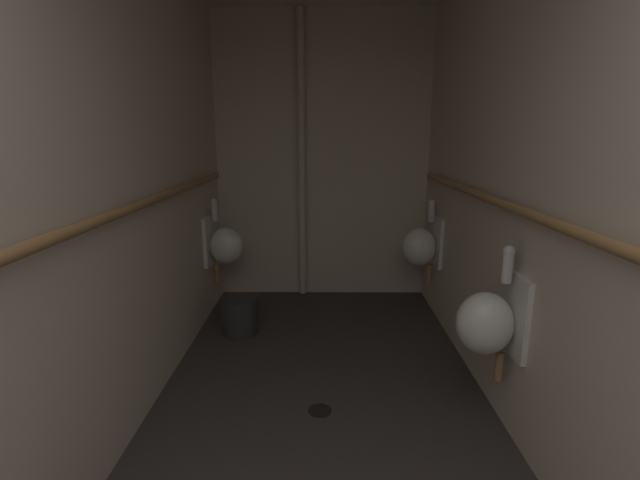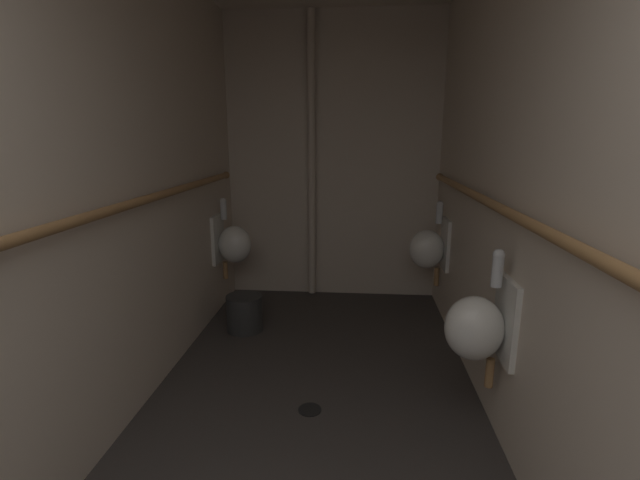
{
  "view_description": "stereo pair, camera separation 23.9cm",
  "coord_description": "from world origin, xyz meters",
  "px_view_note": "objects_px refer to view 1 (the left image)",
  "views": [
    {
      "loc": [
        0.0,
        0.05,
        1.6
      ],
      "look_at": [
        -0.01,
        3.09,
        0.88
      ],
      "focal_mm": 24.91,
      "sensor_mm": 36.0,
      "label": 1
    },
    {
      "loc": [
        0.24,
        0.05,
        1.6
      ],
      "look_at": [
        -0.01,
        3.09,
        0.88
      ],
      "focal_mm": 24.91,
      "sensor_mm": 36.0,
      "label": 2
    }
  ],
  "objects_px": {
    "urinal_right_far": "(421,246)",
    "waste_bin": "(240,315)",
    "standpipe_back_wall": "(301,160)",
    "floor_drain": "(319,410)",
    "urinal_right_mid": "(488,321)",
    "urinal_left_mid": "(223,245)"
  },
  "relations": [
    {
      "from": "standpipe_back_wall",
      "to": "floor_drain",
      "type": "height_order",
      "value": "standpipe_back_wall"
    },
    {
      "from": "urinal_left_mid",
      "to": "waste_bin",
      "type": "bearing_deg",
      "value": -65.02
    },
    {
      "from": "standpipe_back_wall",
      "to": "waste_bin",
      "type": "xyz_separation_m",
      "value": [
        -0.48,
        -0.88,
        -1.21
      ]
    },
    {
      "from": "waste_bin",
      "to": "urinal_right_mid",
      "type": "bearing_deg",
      "value": -38.1
    },
    {
      "from": "urinal_left_mid",
      "to": "floor_drain",
      "type": "relative_size",
      "value": 5.39
    },
    {
      "from": "urinal_left_mid",
      "to": "waste_bin",
      "type": "xyz_separation_m",
      "value": [
        0.2,
        -0.44,
        -0.49
      ]
    },
    {
      "from": "urinal_right_far",
      "to": "standpipe_back_wall",
      "type": "bearing_deg",
      "value": 156.31
    },
    {
      "from": "urinal_right_far",
      "to": "waste_bin",
      "type": "distance_m",
      "value": 1.68
    },
    {
      "from": "standpipe_back_wall",
      "to": "urinal_right_mid",
      "type": "bearing_deg",
      "value": -62.84
    },
    {
      "from": "urinal_right_far",
      "to": "floor_drain",
      "type": "distance_m",
      "value": 1.85
    },
    {
      "from": "urinal_right_far",
      "to": "floor_drain",
      "type": "xyz_separation_m",
      "value": [
        -0.9,
        -1.48,
        -0.64
      ]
    },
    {
      "from": "urinal_right_mid",
      "to": "urinal_right_far",
      "type": "distance_m",
      "value": 1.63
    },
    {
      "from": "urinal_left_mid",
      "to": "urinal_right_mid",
      "type": "xyz_separation_m",
      "value": [
        1.76,
        -1.66,
        0.0
      ]
    },
    {
      "from": "urinal_right_mid",
      "to": "floor_drain",
      "type": "xyz_separation_m",
      "value": [
        -0.9,
        0.15,
        -0.64
      ]
    },
    {
      "from": "urinal_right_far",
      "to": "waste_bin",
      "type": "relative_size",
      "value": 2.51
    },
    {
      "from": "urinal_right_far",
      "to": "floor_drain",
      "type": "height_order",
      "value": "urinal_right_far"
    },
    {
      "from": "urinal_right_far",
      "to": "standpipe_back_wall",
      "type": "xyz_separation_m",
      "value": [
        -1.08,
        0.47,
        0.72
      ]
    },
    {
      "from": "standpipe_back_wall",
      "to": "floor_drain",
      "type": "relative_size",
      "value": 19.09
    },
    {
      "from": "urinal_right_far",
      "to": "waste_bin",
      "type": "xyz_separation_m",
      "value": [
        -1.56,
        -0.41,
        -0.49
      ]
    },
    {
      "from": "urinal_right_mid",
      "to": "urinal_right_far",
      "type": "relative_size",
      "value": 1.0
    },
    {
      "from": "standpipe_back_wall",
      "to": "waste_bin",
      "type": "bearing_deg",
      "value": -118.44
    },
    {
      "from": "urinal_right_mid",
      "to": "standpipe_back_wall",
      "type": "relative_size",
      "value": 0.28
    }
  ]
}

